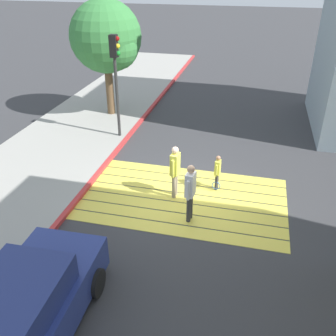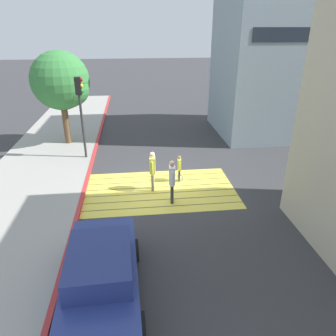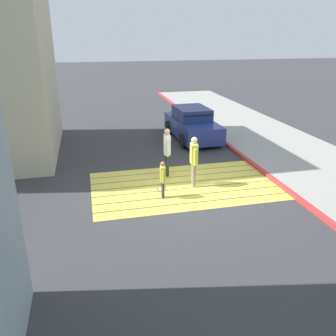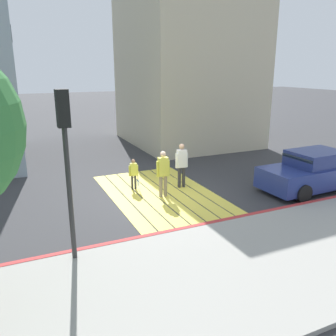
{
  "view_description": "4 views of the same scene",
  "coord_description": "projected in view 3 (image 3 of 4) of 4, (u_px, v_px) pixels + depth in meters",
  "views": [
    {
      "loc": [
        1.82,
        -9.71,
        6.62
      ],
      "look_at": [
        -0.63,
        0.43,
        0.79
      ],
      "focal_mm": 39.54,
      "sensor_mm": 36.0,
      "label": 1
    },
    {
      "loc": [
        -1.02,
        -11.88,
        6.48
      ],
      "look_at": [
        0.33,
        -0.02,
        1.04
      ],
      "focal_mm": 33.53,
      "sensor_mm": 36.0,
      "label": 2
    },
    {
      "loc": [
        3.13,
        10.89,
        4.99
      ],
      "look_at": [
        0.6,
        0.11,
        0.76
      ],
      "focal_mm": 37.61,
      "sensor_mm": 36.0,
      "label": 3
    },
    {
      "loc": [
        -11.69,
        5.04,
        4.69
      ],
      "look_at": [
        0.32,
        -0.44,
        0.9
      ],
      "focal_mm": 37.49,
      "sensor_mm": 36.0,
      "label": 4
    }
  ],
  "objects": [
    {
      "name": "ground_plane",
      "position": [
        184.0,
        186.0,
        12.35
      ],
      "size": [
        120.0,
        120.0,
        0.0
      ],
      "primitive_type": "plane",
      "color": "#38383A"
    },
    {
      "name": "crosswalk_stripes",
      "position": [
        184.0,
        185.0,
        12.35
      ],
      "size": [
        6.4,
        3.8,
        0.01
      ],
      "color": "#EAD64C",
      "rests_on": "ground"
    },
    {
      "name": "sidewalk_west",
      "position": [
        324.0,
        171.0,
        13.52
      ],
      "size": [
        4.8,
        40.0,
        0.12
      ],
      "primitive_type": "cube",
      "color": "#9E9B93",
      "rests_on": "ground"
    },
    {
      "name": "curb_painted",
      "position": [
        269.0,
        176.0,
        13.02
      ],
      "size": [
        0.16,
        40.0,
        0.13
      ],
      "primitive_type": "cube",
      "color": "#BC3333",
      "rests_on": "ground"
    },
    {
      "name": "car_parked_near_curb",
      "position": [
        192.0,
        124.0,
        17.67
      ],
      "size": [
        2.08,
        4.35,
        1.57
      ],
      "color": "navy",
      "rests_on": "ground"
    },
    {
      "name": "pedestrian_adult_lead",
      "position": [
        194.0,
        158.0,
        12.01
      ],
      "size": [
        0.27,
        0.51,
        1.76
      ],
      "color": "gray",
      "rests_on": "ground"
    },
    {
      "name": "pedestrian_adult_trailing",
      "position": [
        167.0,
        149.0,
        12.86
      ],
      "size": [
        0.27,
        0.52,
        1.81
      ],
      "color": "#333338",
      "rests_on": "ground"
    },
    {
      "name": "pedestrian_child_with_racket",
      "position": [
        163.0,
        178.0,
        11.21
      ],
      "size": [
        0.28,
        0.4,
        1.25
      ],
      "color": "#333338",
      "rests_on": "ground"
    }
  ]
}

